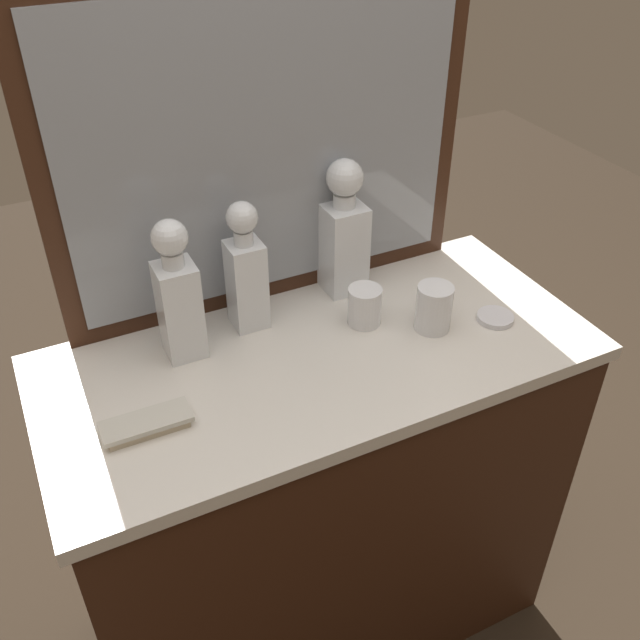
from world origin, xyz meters
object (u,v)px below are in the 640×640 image
object	(u,v)px
crystal_decanter_right	(343,239)
crystal_tumbler_center	(365,307)
crystal_decanter_far_right	(246,278)
silver_brush_far_right	(147,424)
crystal_tumbler_far_left	(434,309)
crystal_decanter_rear	(179,303)
porcelain_dish	(495,318)

from	to	relation	value
crystal_decanter_right	crystal_tumbler_center	bearing A→B (deg)	-98.76
crystal_decanter_far_right	crystal_decanter_right	world-z (taller)	crystal_decanter_right
silver_brush_far_right	crystal_tumbler_far_left	bearing A→B (deg)	2.95
crystal_decanter_far_right	crystal_decanter_rear	world-z (taller)	crystal_decanter_rear
crystal_decanter_rear	crystal_tumbler_center	size ratio (longest dim) A/B	3.54
porcelain_dish	crystal_tumbler_far_left	bearing A→B (deg)	164.80
crystal_decanter_rear	crystal_tumbler_far_left	xyz separation A→B (m)	(0.49, -0.15, -0.07)
silver_brush_far_right	porcelain_dish	size ratio (longest dim) A/B	2.05
crystal_decanter_far_right	porcelain_dish	bearing A→B (deg)	-24.94
crystal_tumbler_far_left	porcelain_dish	xyz separation A→B (m)	(0.14, -0.04, -0.04)
crystal_tumbler_center	crystal_tumbler_far_left	distance (m)	0.14
crystal_decanter_far_right	crystal_tumbler_far_left	world-z (taller)	crystal_decanter_far_right
crystal_decanter_right	crystal_decanter_far_right	bearing A→B (deg)	-171.53
crystal_decanter_far_right	crystal_decanter_right	distance (m)	0.25
crystal_decanter_right	porcelain_dish	distance (m)	0.37
silver_brush_far_right	crystal_decanter_rear	bearing A→B (deg)	54.94
crystal_tumbler_far_left	silver_brush_far_right	xyz separation A→B (m)	(-0.62, -0.03, -0.03)
crystal_decanter_far_right	crystal_decanter_right	xyz separation A→B (m)	(0.24, 0.04, 0.01)
crystal_decanter_right	silver_brush_far_right	distance (m)	0.59
crystal_decanter_far_right	crystal_tumbler_far_left	xyz separation A→B (m)	(0.34, -0.19, -0.07)
crystal_decanter_far_right	crystal_decanter_right	bearing A→B (deg)	8.47
crystal_decanter_right	crystal_tumbler_far_left	xyz separation A→B (m)	(0.10, -0.22, -0.08)
silver_brush_far_right	crystal_tumbler_center	bearing A→B (deg)	12.63
crystal_decanter_rear	crystal_tumbler_far_left	bearing A→B (deg)	-16.94
crystal_decanter_rear	porcelain_dish	distance (m)	0.67
crystal_decanter_rear	silver_brush_far_right	size ratio (longest dim) A/B	1.86
crystal_decanter_right	porcelain_dish	xyz separation A→B (m)	(0.24, -0.26, -0.12)
crystal_decanter_right	crystal_decanter_rear	bearing A→B (deg)	-169.81
crystal_tumbler_center	crystal_tumbler_far_left	size ratio (longest dim) A/B	0.83
crystal_tumbler_center	porcelain_dish	xyz separation A→B (m)	(0.26, -0.12, -0.03)
porcelain_dish	crystal_decanter_right	bearing A→B (deg)	132.28
crystal_decanter_far_right	silver_brush_far_right	distance (m)	0.37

